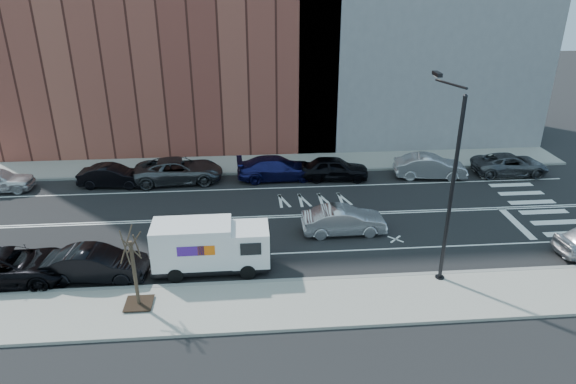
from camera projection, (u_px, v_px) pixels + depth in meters
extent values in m
plane|color=black|center=(283.00, 216.00, 30.88)|extent=(120.00, 120.00, 0.00)
cube|color=gray|center=(298.00, 304.00, 22.84)|extent=(44.00, 3.60, 0.15)
cube|color=gray|center=(274.00, 163.00, 38.86)|extent=(44.00, 3.60, 0.15)
cube|color=gray|center=(294.00, 281.00, 24.48)|extent=(44.00, 0.25, 0.17)
cube|color=gray|center=(276.00, 172.00, 37.22)|extent=(44.00, 0.25, 0.17)
cube|color=brown|center=(166.00, 5.00, 39.99)|extent=(26.00, 10.00, 22.00)
cylinder|color=black|center=(451.00, 195.00, 22.84)|extent=(0.18, 0.18, 9.00)
cylinder|color=black|center=(439.00, 278.00, 24.63)|extent=(0.44, 0.44, 0.20)
sphere|color=black|center=(465.00, 96.00, 21.03)|extent=(0.20, 0.20, 0.20)
cylinder|color=black|center=(450.00, 84.00, 22.51)|extent=(0.11, 3.49, 0.48)
cube|color=black|center=(437.00, 74.00, 24.02)|extent=(0.25, 0.80, 0.18)
cube|color=#FFF2CC|center=(437.00, 76.00, 24.06)|extent=(0.18, 0.55, 0.03)
cube|color=black|center=(139.00, 303.00, 22.62)|extent=(1.20, 1.20, 0.04)
cylinder|color=#382B1E|center=(135.00, 274.00, 22.00)|extent=(0.16, 0.16, 3.20)
cylinder|color=#382B1E|center=(137.00, 245.00, 21.44)|extent=(0.06, 0.80, 1.44)
cylinder|color=#382B1E|center=(134.00, 243.00, 21.65)|extent=(0.81, 0.31, 1.19)
cylinder|color=#382B1E|center=(126.00, 244.00, 21.54)|extent=(0.58, 0.76, 1.50)
cylinder|color=#382B1E|center=(125.00, 248.00, 21.28)|extent=(0.47, 0.61, 1.37)
cylinder|color=#382B1E|center=(131.00, 248.00, 21.21)|extent=(0.72, 0.29, 1.13)
cube|color=black|center=(211.00, 263.00, 25.32)|extent=(5.60, 1.93, 0.27)
cube|color=silver|center=(250.00, 244.00, 25.08)|extent=(1.81, 1.95, 1.80)
cube|color=black|center=(269.00, 238.00, 25.04)|extent=(0.07, 1.67, 0.86)
cube|color=black|center=(251.00, 249.00, 24.07)|extent=(0.99, 0.04, 0.63)
cube|color=black|center=(250.00, 229.00, 25.86)|extent=(0.99, 0.04, 0.63)
cube|color=black|center=(269.00, 259.00, 25.52)|extent=(0.15, 1.80, 0.32)
cube|color=silver|center=(192.00, 243.00, 24.78)|extent=(3.80, 2.01, 2.07)
cube|color=#47198C|center=(191.00, 251.00, 23.80)|extent=(1.26, 0.03, 0.50)
cube|color=orange|center=(206.00, 251.00, 23.86)|extent=(0.81, 0.02, 0.50)
cube|color=#47198C|center=(194.00, 231.00, 25.64)|extent=(1.26, 0.03, 0.50)
cube|color=orange|center=(208.00, 230.00, 25.70)|extent=(0.81, 0.02, 0.50)
cylinder|color=black|center=(248.00, 272.00, 24.66)|extent=(0.76, 0.26, 0.76)
cylinder|color=black|center=(247.00, 252.00, 26.30)|extent=(0.76, 0.26, 0.76)
cylinder|color=black|center=(176.00, 275.00, 24.38)|extent=(0.76, 0.26, 0.76)
cylinder|color=black|center=(180.00, 256.00, 26.02)|extent=(0.76, 0.26, 0.76)
imported|color=black|center=(113.00, 176.00, 34.82)|extent=(4.62, 1.95, 1.48)
imported|color=#434549|center=(179.00, 170.00, 35.51)|extent=(6.17, 3.13, 1.67)
imported|color=#16174E|center=(277.00, 168.00, 35.98)|extent=(5.64, 2.48, 1.61)
imported|color=black|center=(335.00, 168.00, 35.96)|extent=(4.87, 2.30, 1.61)
imported|color=#B2B2B7|center=(430.00, 167.00, 36.22)|extent=(5.15, 2.33, 1.64)
imported|color=#46494D|center=(510.00, 164.00, 36.86)|extent=(5.39, 2.65, 1.47)
imported|color=#AFAEB3|center=(344.00, 220.00, 28.72)|extent=(4.71, 1.72, 1.54)
imported|color=black|center=(96.00, 264.00, 24.49)|extent=(4.94, 2.03, 1.59)
imported|color=black|center=(9.00, 266.00, 24.30)|extent=(5.85, 2.83, 1.61)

